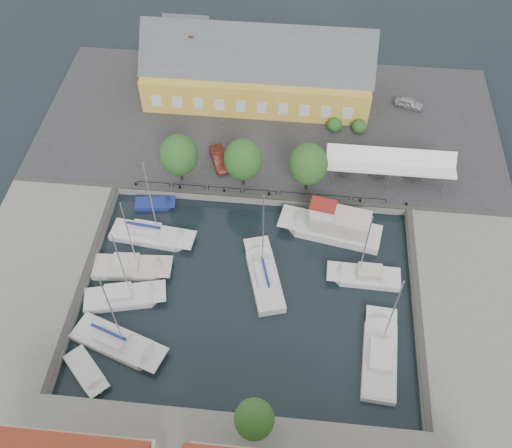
{
  "coord_description": "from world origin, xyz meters",
  "views": [
    {
      "loc": [
        3.71,
        -31.32,
        48.12
      ],
      "look_at": [
        0.0,
        6.0,
        1.5
      ],
      "focal_mm": 40.0,
      "sensor_mm": 36.0,
      "label": 1
    }
  ],
  "objects_px": {
    "west_boat_a": "(151,236)",
    "west_boat_d": "(117,343)",
    "warehouse": "(253,70)",
    "car_red": "(219,159)",
    "launch_sw": "(86,372)",
    "west_boat_b": "(131,268)",
    "west_boat_c": "(123,298)",
    "launch_nw": "(155,205)",
    "tent_canopy": "(390,161)",
    "east_boat_c": "(379,357)",
    "car_silver": "(409,103)",
    "center_sailboat": "(264,277)",
    "trawler": "(334,227)",
    "east_boat_b": "(365,277)"
  },
  "relations": [
    {
      "from": "west_boat_a",
      "to": "launch_nw",
      "type": "bearing_deg",
      "value": 97.33
    },
    {
      "from": "trawler",
      "to": "launch_nw",
      "type": "distance_m",
      "value": 19.99
    },
    {
      "from": "car_silver",
      "to": "west_boat_a",
      "type": "bearing_deg",
      "value": 145.19
    },
    {
      "from": "west_boat_c",
      "to": "launch_sw",
      "type": "height_order",
      "value": "west_boat_c"
    },
    {
      "from": "warehouse",
      "to": "tent_canopy",
      "type": "height_order",
      "value": "warehouse"
    },
    {
      "from": "west_boat_a",
      "to": "west_boat_c",
      "type": "xyz_separation_m",
      "value": [
        -1.04,
        -7.77,
        -0.01
      ]
    },
    {
      "from": "car_red",
      "to": "trawler",
      "type": "relative_size",
      "value": 0.39
    },
    {
      "from": "west_boat_b",
      "to": "car_silver",
      "type": "bearing_deg",
      "value": 42.8
    },
    {
      "from": "warehouse",
      "to": "west_boat_d",
      "type": "distance_m",
      "value": 37.97
    },
    {
      "from": "west_boat_a",
      "to": "west_boat_b",
      "type": "bearing_deg",
      "value": -105.02
    },
    {
      "from": "warehouse",
      "to": "east_boat_b",
      "type": "relative_size",
      "value": 2.78
    },
    {
      "from": "east_boat_c",
      "to": "west_boat_a",
      "type": "relative_size",
      "value": 0.99
    },
    {
      "from": "east_boat_b",
      "to": "west_boat_b",
      "type": "distance_m",
      "value": 23.75
    },
    {
      "from": "west_boat_d",
      "to": "launch_sw",
      "type": "height_order",
      "value": "west_boat_d"
    },
    {
      "from": "tent_canopy",
      "to": "east_boat_c",
      "type": "relative_size",
      "value": 1.18
    },
    {
      "from": "center_sailboat",
      "to": "trawler",
      "type": "distance_m",
      "value": 9.54
    },
    {
      "from": "warehouse",
      "to": "east_boat_c",
      "type": "distance_m",
      "value": 38.98
    },
    {
      "from": "west_boat_b",
      "to": "launch_nw",
      "type": "xyz_separation_m",
      "value": [
        0.56,
        8.79,
        -0.17
      ]
    },
    {
      "from": "warehouse",
      "to": "west_boat_d",
      "type": "relative_size",
      "value": 2.33
    },
    {
      "from": "tent_canopy",
      "to": "west_boat_b",
      "type": "bearing_deg",
      "value": -151.03
    },
    {
      "from": "west_boat_a",
      "to": "east_boat_b",
      "type": "bearing_deg",
      "value": -7.57
    },
    {
      "from": "west_boat_a",
      "to": "center_sailboat",
      "type": "bearing_deg",
      "value": -18.27
    },
    {
      "from": "west_boat_b",
      "to": "launch_sw",
      "type": "height_order",
      "value": "west_boat_b"
    },
    {
      "from": "trawler",
      "to": "launch_nw",
      "type": "height_order",
      "value": "trawler"
    },
    {
      "from": "trawler",
      "to": "east_boat_c",
      "type": "bearing_deg",
      "value": -72.77
    },
    {
      "from": "tent_canopy",
      "to": "center_sailboat",
      "type": "distance_m",
      "value": 19.38
    },
    {
      "from": "center_sailboat",
      "to": "car_silver",
      "type": "bearing_deg",
      "value": 59.66
    },
    {
      "from": "warehouse",
      "to": "west_boat_d",
      "type": "xyz_separation_m",
      "value": [
        -8.89,
        -36.67,
        -4.16
      ]
    },
    {
      "from": "warehouse",
      "to": "tent_canopy",
      "type": "xyz_separation_m",
      "value": [
        16.6,
        -13.86,
        -0.74
      ]
    },
    {
      "from": "tent_canopy",
      "to": "east_boat_c",
      "type": "distance_m",
      "value": 22.1
    },
    {
      "from": "car_red",
      "to": "launch_nw",
      "type": "bearing_deg",
      "value": -158.2
    },
    {
      "from": "car_red",
      "to": "launch_sw",
      "type": "height_order",
      "value": "car_red"
    },
    {
      "from": "west_boat_b",
      "to": "east_boat_c",
      "type": "bearing_deg",
      "value": -16.37
    },
    {
      "from": "warehouse",
      "to": "trawler",
      "type": "height_order",
      "value": "warehouse"
    },
    {
      "from": "center_sailboat",
      "to": "west_boat_d",
      "type": "height_order",
      "value": "center_sailboat"
    },
    {
      "from": "warehouse",
      "to": "west_boat_a",
      "type": "bearing_deg",
      "value": -109.35
    },
    {
      "from": "warehouse",
      "to": "launch_nw",
      "type": "height_order",
      "value": "warehouse"
    },
    {
      "from": "east_boat_c",
      "to": "west_boat_b",
      "type": "bearing_deg",
      "value": 163.63
    },
    {
      "from": "trawler",
      "to": "east_boat_c",
      "type": "xyz_separation_m",
      "value": [
        4.37,
        -14.08,
        -0.76
      ]
    },
    {
      "from": "car_red",
      "to": "west_boat_c",
      "type": "relative_size",
      "value": 0.41
    },
    {
      "from": "car_red",
      "to": "west_boat_d",
      "type": "bearing_deg",
      "value": -127.18
    },
    {
      "from": "car_red",
      "to": "launch_nw",
      "type": "xyz_separation_m",
      "value": [
        -6.51,
        -6.23,
        -1.64
      ]
    },
    {
      "from": "center_sailboat",
      "to": "west_boat_a",
      "type": "xyz_separation_m",
      "value": [
        -12.47,
        4.12,
        -0.09
      ]
    },
    {
      "from": "tent_canopy",
      "to": "car_silver",
      "type": "height_order",
      "value": "tent_canopy"
    },
    {
      "from": "west_boat_b",
      "to": "west_boat_d",
      "type": "height_order",
      "value": "west_boat_d"
    },
    {
      "from": "east_boat_b",
      "to": "warehouse",
      "type": "bearing_deg",
      "value": 117.51
    },
    {
      "from": "car_red",
      "to": "car_silver",
      "type": "bearing_deg",
      "value": 6.85
    },
    {
      "from": "west_boat_a",
      "to": "west_boat_d",
      "type": "distance_m",
      "value": 12.59
    },
    {
      "from": "car_red",
      "to": "west_boat_a",
      "type": "height_order",
      "value": "west_boat_a"
    },
    {
      "from": "trawler",
      "to": "launch_sw",
      "type": "relative_size",
      "value": 2.24
    }
  ]
}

